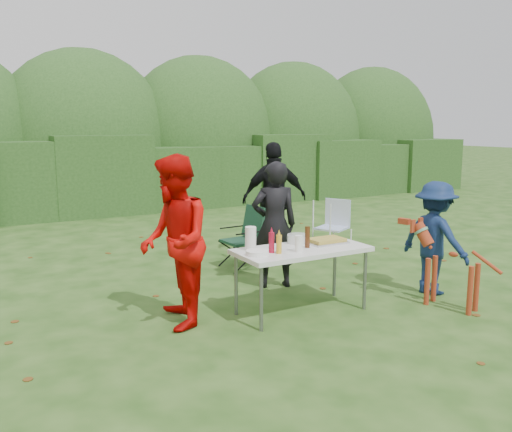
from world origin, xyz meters
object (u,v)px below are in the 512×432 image
person_red_jacket (174,242)px  beer_bottle (307,237)px  person_cook (274,225)px  person_black_puffy (275,198)px  child (435,238)px  mustard_bottle (279,244)px  lawn_chair (332,226)px  camping_chair (242,237)px  folding_table (302,253)px  ketchup_bottle (272,243)px  dog (453,267)px  paper_towel_roll (251,239)px

person_red_jacket → beer_bottle: 1.48m
person_cook → person_red_jacket: size_ratio=0.91×
person_black_puffy → child: bearing=116.6°
person_cook → mustard_bottle: 1.23m
person_red_jacket → lawn_chair: size_ratio=2.09×
person_black_puffy → child: person_black_puffy is taller
person_cook → person_black_puffy: 1.84m
person_red_jacket → camping_chair: (1.68, 1.70, -0.44)m
person_red_jacket → folding_table: bearing=91.1°
person_black_puffy → ketchup_bottle: (-1.60, -2.58, -0.06)m
dog → ketchup_bottle: bearing=53.8°
ketchup_bottle → folding_table: bearing=3.0°
folding_table → person_black_puffy: size_ratio=0.83×
person_black_puffy → beer_bottle: 2.81m
camping_chair → lawn_chair: size_ratio=1.06×
camping_chair → person_cook: bearing=82.0°
ketchup_bottle → beer_bottle: 0.47m
person_red_jacket → beer_bottle: size_ratio=7.51×
child → mustard_bottle: 2.19m
person_black_puffy → person_cook: bearing=72.6°
mustard_bottle → ketchup_bottle: ketchup_bottle is taller
child → dog: 0.60m
person_cook → person_red_jacket: bearing=39.8°
person_black_puffy → paper_towel_roll: (-1.74, -2.37, -0.04)m
child → ketchup_bottle: 2.24m
child → person_red_jacket: bearing=72.2°
camping_chair → paper_towel_roll: bearing=60.5°
child → beer_bottle: bearing=74.6°
lawn_chair → mustard_bottle: bearing=15.6°
person_black_puffy → child: (0.63, -2.79, -0.20)m
dog → camping_chair: 3.02m
ketchup_bottle → mustard_bottle: bearing=-52.7°
person_black_puffy → paper_towel_roll: 2.94m
camping_chair → beer_bottle: 2.07m
mustard_bottle → ketchup_bottle: (-0.05, 0.07, 0.01)m
camping_chair → folding_table: bearing=77.0°
lawn_chair → mustard_bottle: size_ratio=4.32×
beer_bottle → paper_towel_roll: size_ratio=0.92×
person_cook → lawn_chair: person_cook is taller
lawn_chair → mustard_bottle: (-2.45, -2.29, 0.41)m
folding_table → person_black_puffy: person_black_puffy is taller
paper_towel_roll → child: bearing=-10.0°
lawn_chair → ketchup_bottle: 3.37m
lawn_chair → ketchup_bottle: ketchup_bottle is taller
child → person_cook: bearing=44.2°
camping_chair → mustard_bottle: bearing=68.1°
paper_towel_roll → ketchup_bottle: bearing=-55.8°
person_black_puffy → camping_chair: 1.14m
folding_table → beer_bottle: 0.19m
dog → person_red_jacket: bearing=54.1°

